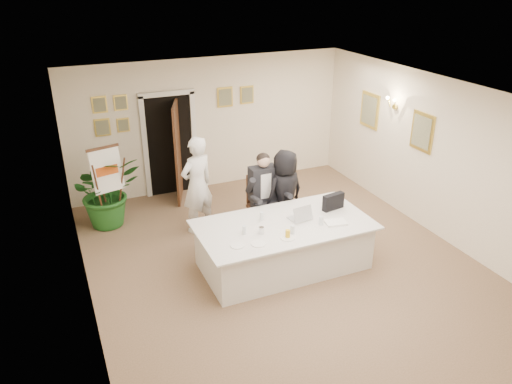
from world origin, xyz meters
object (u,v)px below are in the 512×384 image
Objects in this scene: potted_palm at (107,191)px; steel_jug at (261,230)px; laptop at (299,211)px; paper_stack at (336,222)px; conference_table at (283,245)px; seated_man at (264,194)px; oj_glass at (288,234)px; standing_woman at (285,193)px; laptop_bag at (333,202)px; flip_chart at (108,193)px; standing_man at (197,185)px.

steel_jug is at bearing -55.54° from potted_palm.
potted_palm is 3.69m from laptop.
paper_stack is at bearing -43.37° from potted_palm.
conference_table is 25.01× the size of steel_jug.
steel_jug is at bearing -116.30° from seated_man.
conference_table is 21.16× the size of oj_glass.
laptop_bag is (0.46, -0.87, 0.12)m from standing_woman.
laptop reaches higher than steel_jug.
flip_chart is at bearing 136.35° from laptop_bag.
laptop is (2.66, -2.55, 0.24)m from potted_palm.
flip_chart is at bearing 138.84° from paper_stack.
laptop reaches higher than conference_table.
seated_man is 1.58m from paper_stack.
flip_chart is at bearing -38.16° from standing_woman.
standing_woman is at bearing -24.41° from seated_man.
laptop is 2.74× the size of oj_glass.
standing_woman is at bearing 64.99° from oj_glass.
standing_man reaches higher than standing_woman.
conference_table is at bearing -48.04° from potted_palm.
flip_chart is 3.54m from laptop.
standing_man reaches higher than potted_palm.
seated_man is 1.14× the size of potted_palm.
standing_man reaches higher than conference_table.
seated_man is at bearing -36.57° from standing_woman.
oj_glass is (-0.67, -1.44, 0.05)m from standing_woman.
seated_man is at bearing 110.86° from paper_stack.
laptop_bag is (1.86, -1.57, 0.01)m from standing_man.
seated_man is 3.96× the size of laptop_bag.
steel_jug is (-0.98, -1.16, 0.04)m from standing_woman.
standing_man is 1.91m from steel_jug.
standing_woman is at bearing -25.69° from flip_chart.
potted_palm is 10.43× the size of oj_glass.
laptop_bag reaches higher than conference_table.
potted_palm is (-1.47, 0.90, -0.22)m from standing_man.
standing_woman reaches higher than potted_palm.
laptop is at bearing 47.01° from oj_glass.
conference_table is 7.09× the size of laptop_bag.
standing_woman is at bearing 108.05° from laptop_bag.
oj_glass reaches higher than conference_table.
standing_woman reaches higher than oj_glass.
seated_man reaches higher than laptop_bag.
seated_man is at bearing 118.20° from laptop_bag.
conference_table is 8.43× the size of paper_stack.
seated_man is 1.30m from laptop_bag.
flip_chart is 3.18m from steel_jug.
standing_woman is 0.99m from laptop_bag.
standing_man is at bearing -31.41° from potted_palm.
seated_man is 0.37m from standing_woman.
standing_man is 1.57m from standing_woman.
standing_man is 13.88× the size of oj_glass.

